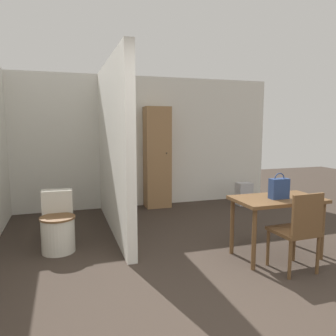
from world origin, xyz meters
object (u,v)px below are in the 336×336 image
at_px(handbag, 279,188).
at_px(dining_table, 277,206).
at_px(wooden_cabinet, 157,158).
at_px(space_heater, 244,194).
at_px(wooden_chair, 298,229).
at_px(toilet, 58,227).

bearing_deg(handbag, dining_table, 67.93).
distance_m(dining_table, wooden_cabinet, 2.88).
bearing_deg(space_heater, wooden_chair, -110.18).
relative_size(dining_table, space_heater, 2.35).
height_order(dining_table, wooden_cabinet, wooden_cabinet).
distance_m(toilet, wooden_cabinet, 2.62).
xyz_separation_m(wooden_chair, handbag, (0.03, 0.40, 0.36)).
height_order(wooden_chair, handbag, handbag).
height_order(dining_table, space_heater, dining_table).
bearing_deg(toilet, handbag, -23.02).
bearing_deg(handbag, wooden_cabinet, 103.41).
bearing_deg(wooden_cabinet, toilet, -135.77).
height_order(wooden_cabinet, space_heater, wooden_cabinet).
height_order(toilet, handbag, handbag).
bearing_deg(wooden_cabinet, handbag, -76.59).
bearing_deg(dining_table, toilet, 157.94).
relative_size(toilet, wooden_cabinet, 0.38).
height_order(wooden_chair, space_heater, wooden_chair).
bearing_deg(dining_table, handbag, -112.07).
distance_m(handbag, wooden_cabinet, 2.90).
bearing_deg(space_heater, wooden_cabinet, 166.98).
relative_size(toilet, space_heater, 1.66).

